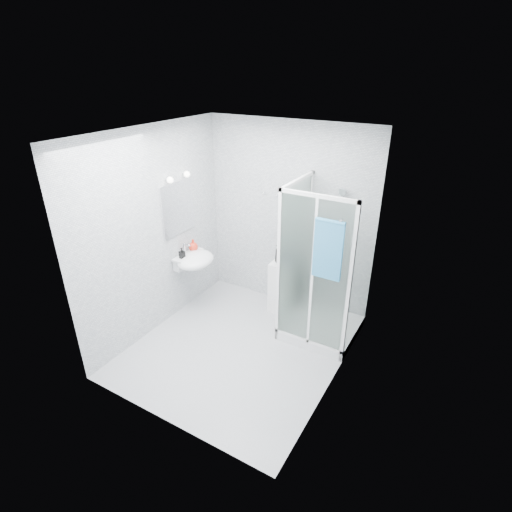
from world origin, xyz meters
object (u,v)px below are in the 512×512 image
Objects in this scene: hand_towel at (328,248)px; shampoo_bottle_b at (287,256)px; shower_enclosure at (314,304)px; shampoo_bottle_a at (279,253)px; storage_cabinet at (282,287)px; soap_dispenser_black at (182,253)px; wall_basin at (194,260)px; soap_dispenser_orange at (193,245)px.

shampoo_bottle_b is at bearing 138.94° from hand_towel.
shower_enclosure is 2.94× the size of hand_towel.
shampoo_bottle_a reaches higher than shampoo_bottle_b.
soap_dispenser_black is at bearing -147.56° from storage_cabinet.
shampoo_bottle_a reaches higher than wall_basin.
shampoo_bottle_b is at bearing 6.99° from shampoo_bottle_a.
soap_dispenser_orange is at bearing -157.57° from shampoo_bottle_b.
wall_basin is 3.78× the size of soap_dispenser_black.
wall_basin is 3.35× the size of soap_dispenser_orange.
storage_cabinet is 1.46m from soap_dispenser_black.
hand_towel is 2.05m from soap_dispenser_black.
storage_cabinet is at bearing 30.17° from wall_basin.
soap_dispenser_black is (-1.73, -0.46, 0.49)m from shower_enclosure.
storage_cabinet is at bearing 141.08° from hand_towel.
wall_basin is (-1.66, -0.32, 0.35)m from shower_enclosure.
shampoo_bottle_b is (1.10, 0.62, 0.07)m from wall_basin.
shampoo_bottle_a is at bearing -173.01° from shampoo_bottle_b.
shampoo_bottle_b is 1.41× the size of soap_dispenser_orange.
shampoo_bottle_b is (0.12, 0.01, -0.01)m from shampoo_bottle_a.
soap_dispenser_orange reaches higher than shampoo_bottle_b.
hand_towel is 4.60× the size of soap_dispenser_black.
soap_dispenser_orange is at bearing -156.05° from shampoo_bottle_a.
shower_enclosure is at bearing 10.81° from wall_basin.
soap_dispenser_orange is at bearing 128.27° from wall_basin.
shampoo_bottle_a is (-0.92, 0.69, -0.57)m from hand_towel.
soap_dispenser_orange is at bearing 174.08° from hand_towel.
shower_enclosure reaches higher than hand_towel.
hand_towel reaches higher than wall_basin.
shampoo_bottle_a is (-0.67, 0.29, 0.43)m from shower_enclosure.
shampoo_bottle_a is 0.12m from shampoo_bottle_b.
shampoo_bottle_a is 1.18m from soap_dispenser_orange.
shower_enclosure is at bearing -23.17° from shampoo_bottle_a.
soap_dispenser_orange is (-1.20, -0.49, 0.08)m from shampoo_bottle_b.
soap_dispenser_orange is (-1.08, -0.48, 0.07)m from shampoo_bottle_a.
shower_enclosure is 0.85m from shampoo_bottle_a.
shampoo_bottle_a is at bearing 143.31° from hand_towel.
shampoo_bottle_a is 1.58× the size of soap_dispenser_orange.
storage_cabinet is at bearing 5.21° from shampoo_bottle_a.
wall_basin is 1.26m from shampoo_bottle_b.
storage_cabinet is 0.50m from shampoo_bottle_b.
shower_enclosure reaches higher than soap_dispenser_orange.
hand_towel is (0.25, -0.40, 1.00)m from shower_enclosure.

